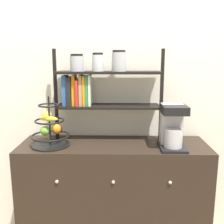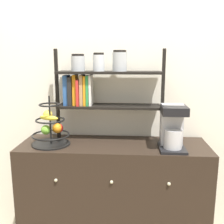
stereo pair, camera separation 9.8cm
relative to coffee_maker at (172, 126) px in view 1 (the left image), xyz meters
name	(u,v)px [view 1 (the left image)]	position (x,y,z in m)	size (l,w,h in m)	color
wall_back	(114,88)	(-0.42, 0.33, 0.24)	(7.00, 0.05, 2.60)	silver
sideboard	(114,198)	(-0.42, 0.06, -0.61)	(1.42, 0.46, 0.90)	black
coffee_maker	(172,126)	(0.00, 0.00, 0.00)	(0.18, 0.23, 0.32)	black
fruit_stand	(51,129)	(-0.89, 0.03, -0.04)	(0.29, 0.29, 0.37)	black
shelf_hutch	(95,83)	(-0.57, 0.18, 0.29)	(0.84, 0.20, 0.71)	black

